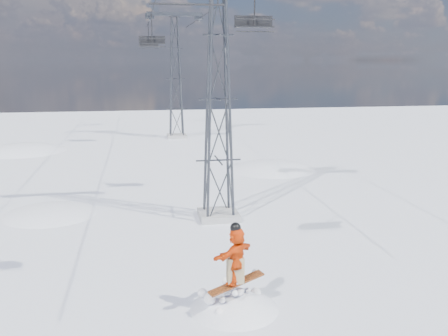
# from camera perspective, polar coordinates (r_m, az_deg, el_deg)

# --- Properties ---
(ground) EXTENTS (120.00, 120.00, 0.00)m
(ground) POSITION_cam_1_polar(r_m,az_deg,el_deg) (15.84, 1.15, -14.73)
(ground) COLOR white
(ground) RESTS_ON ground
(snow_terrain) EXTENTS (39.00, 37.00, 22.00)m
(snow_terrain) POSITION_cam_1_polar(r_m,az_deg,el_deg) (38.96, -12.16, -13.57)
(snow_terrain) COLOR white
(snow_terrain) RESTS_ON ground
(lift_tower_near) EXTENTS (5.20, 1.80, 11.43)m
(lift_tower_near) POSITION_cam_1_polar(r_m,az_deg,el_deg) (22.20, -0.66, 7.80)
(lift_tower_near) COLOR #999999
(lift_tower_near) RESTS_ON ground
(lift_tower_far) EXTENTS (5.20, 1.80, 11.43)m
(lift_tower_far) POSITION_cam_1_polar(r_m,az_deg,el_deg) (47.02, -5.55, 10.07)
(lift_tower_far) COLOR #999999
(lift_tower_far) RESTS_ON ground
(haul_cables) EXTENTS (4.46, 51.00, 0.06)m
(haul_cables) POSITION_cam_1_polar(r_m,az_deg,el_deg) (33.74, -3.93, 18.43)
(haul_cables) COLOR black
(haul_cables) RESTS_ON ground
(lift_chair_mid) EXTENTS (1.90, 0.55, 2.35)m
(lift_chair_mid) POSITION_cam_1_polar(r_m,az_deg,el_deg) (25.25, 3.46, 16.25)
(lift_chair_mid) COLOR black
(lift_chair_mid) RESTS_ON ground
(lift_chair_far) EXTENTS (2.13, 0.61, 2.64)m
(lift_chair_far) POSITION_cam_1_polar(r_m,az_deg,el_deg) (42.24, -8.22, 14.21)
(lift_chair_far) COLOR black
(lift_chair_far) RESTS_ON ground
(lift_chair_extra) EXTENTS (2.00, 0.57, 2.47)m
(lift_chair_extra) POSITION_cam_1_polar(r_m,az_deg,el_deg) (53.73, -8.60, 13.88)
(lift_chair_extra) COLOR black
(lift_chair_extra) RESTS_ON ground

